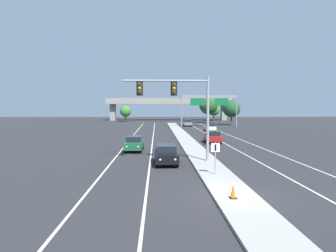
{
  "coord_description": "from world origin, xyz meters",
  "views": [
    {
      "loc": [
        -4.11,
        -16.37,
        4.78
      ],
      "look_at": [
        -3.2,
        9.38,
        3.2
      ],
      "focal_mm": 33.95,
      "sensor_mm": 36.0,
      "label": 1
    }
  ],
  "objects_px": {
    "car_receding_grey": "(187,123)",
    "traffic_cone_median_nose": "(233,191)",
    "car_oncoming_green": "(134,143)",
    "tree_far_right_a": "(214,110)",
    "car_receding_red": "(213,137)",
    "car_oncoming_black": "(166,154)",
    "highway_sign_gantry": "(209,101)",
    "tree_far_right_c": "(232,109)",
    "tree_far_right_b": "(209,105)",
    "car_receding_white": "(210,127)",
    "tree_far_left_c": "(125,111)",
    "median_sign_post": "(215,154)",
    "overhead_signal_mast": "(181,100)"
  },
  "relations": [
    {
      "from": "car_receding_grey",
      "to": "traffic_cone_median_nose",
      "type": "relative_size",
      "value": 6.05
    },
    {
      "from": "car_oncoming_green",
      "to": "tree_far_right_a",
      "type": "relative_size",
      "value": 0.81
    },
    {
      "from": "car_oncoming_green",
      "to": "car_receding_red",
      "type": "relative_size",
      "value": 1.0
    },
    {
      "from": "car_oncoming_black",
      "to": "highway_sign_gantry",
      "type": "height_order",
      "value": "highway_sign_gantry"
    },
    {
      "from": "tree_far_right_a",
      "to": "tree_far_right_c",
      "type": "bearing_deg",
      "value": -89.08
    },
    {
      "from": "highway_sign_gantry",
      "to": "tree_far_right_b",
      "type": "xyz_separation_m",
      "value": [
        2.88,
        18.54,
        -0.95
      ]
    },
    {
      "from": "car_receding_white",
      "to": "traffic_cone_median_nose",
      "type": "bearing_deg",
      "value": -98.11
    },
    {
      "from": "tree_far_right_c",
      "to": "tree_far_left_c",
      "type": "relative_size",
      "value": 1.28
    },
    {
      "from": "tree_far_right_c",
      "to": "car_receding_white",
      "type": "bearing_deg",
      "value": -113.52
    },
    {
      "from": "median_sign_post",
      "to": "car_receding_white",
      "type": "distance_m",
      "value": 39.9
    },
    {
      "from": "car_oncoming_green",
      "to": "traffic_cone_median_nose",
      "type": "xyz_separation_m",
      "value": [
        6.28,
        -18.53,
        -0.31
      ]
    },
    {
      "from": "car_receding_grey",
      "to": "car_receding_red",
      "type": "bearing_deg",
      "value": -90.17
    },
    {
      "from": "car_oncoming_black",
      "to": "car_receding_red",
      "type": "bearing_deg",
      "value": 66.46
    },
    {
      "from": "car_receding_red",
      "to": "traffic_cone_median_nose",
      "type": "bearing_deg",
      "value": -97.71
    },
    {
      "from": "car_receding_red",
      "to": "car_oncoming_green",
      "type": "bearing_deg",
      "value": -143.7
    },
    {
      "from": "car_oncoming_black",
      "to": "highway_sign_gantry",
      "type": "bearing_deg",
      "value": 76.46
    },
    {
      "from": "car_receding_white",
      "to": "highway_sign_gantry",
      "type": "height_order",
      "value": "highway_sign_gantry"
    },
    {
      "from": "median_sign_post",
      "to": "tree_far_right_b",
      "type": "xyz_separation_m",
      "value": [
        11.22,
        71.46,
        3.63
      ]
    },
    {
      "from": "median_sign_post",
      "to": "tree_far_right_b",
      "type": "relative_size",
      "value": 0.28
    },
    {
      "from": "traffic_cone_median_nose",
      "to": "tree_far_left_c",
      "type": "distance_m",
      "value": 84.75
    },
    {
      "from": "car_receding_grey",
      "to": "tree_far_right_a",
      "type": "bearing_deg",
      "value": 67.75
    },
    {
      "from": "car_oncoming_black",
      "to": "tree_far_right_a",
      "type": "height_order",
      "value": "tree_far_right_a"
    },
    {
      "from": "car_receding_grey",
      "to": "tree_far_right_a",
      "type": "xyz_separation_m",
      "value": [
        11.54,
        28.19,
        2.81
      ]
    },
    {
      "from": "median_sign_post",
      "to": "overhead_signal_mast",
      "type": "bearing_deg",
      "value": 109.55
    },
    {
      "from": "tree_far_right_b",
      "to": "tree_far_right_c",
      "type": "bearing_deg",
      "value": -69.67
    },
    {
      "from": "car_oncoming_green",
      "to": "tree_far_left_c",
      "type": "relative_size",
      "value": 0.89
    },
    {
      "from": "car_receding_white",
      "to": "tree_far_left_c",
      "type": "height_order",
      "value": "tree_far_left_c"
    },
    {
      "from": "median_sign_post",
      "to": "car_oncoming_green",
      "type": "height_order",
      "value": "median_sign_post"
    },
    {
      "from": "overhead_signal_mast",
      "to": "traffic_cone_median_nose",
      "type": "bearing_deg",
      "value": -80.76
    },
    {
      "from": "car_receding_grey",
      "to": "highway_sign_gantry",
      "type": "bearing_deg",
      "value": -28.17
    },
    {
      "from": "car_oncoming_green",
      "to": "median_sign_post",
      "type": "bearing_deg",
      "value": -63.49
    },
    {
      "from": "traffic_cone_median_nose",
      "to": "tree_far_left_c",
      "type": "xyz_separation_m",
      "value": [
        -13.62,
        83.6,
        2.79
      ]
    },
    {
      "from": "car_oncoming_green",
      "to": "car_receding_white",
      "type": "distance_m",
      "value": 29.41
    },
    {
      "from": "tree_far_right_a",
      "to": "tree_far_right_c",
      "type": "distance_m",
      "value": 23.48
    },
    {
      "from": "median_sign_post",
      "to": "car_receding_grey",
      "type": "bearing_deg",
      "value": 86.44
    },
    {
      "from": "overhead_signal_mast",
      "to": "highway_sign_gantry",
      "type": "xyz_separation_m",
      "value": [
        10.27,
        47.45,
        0.85
      ]
    },
    {
      "from": "tree_far_left_c",
      "to": "tree_far_right_c",
      "type": "bearing_deg",
      "value": -31.26
    },
    {
      "from": "tree_far_right_a",
      "to": "tree_far_right_c",
      "type": "xyz_separation_m",
      "value": [
        0.38,
        -23.47,
        0.6
      ]
    },
    {
      "from": "tree_far_left_c",
      "to": "car_oncoming_green",
      "type": "bearing_deg",
      "value": -83.57
    },
    {
      "from": "median_sign_post",
      "to": "tree_far_right_b",
      "type": "bearing_deg",
      "value": 81.08
    },
    {
      "from": "car_receding_white",
      "to": "traffic_cone_median_nose",
      "type": "distance_m",
      "value": 45.51
    },
    {
      "from": "car_receding_red",
      "to": "car_receding_white",
      "type": "bearing_deg",
      "value": 81.38
    },
    {
      "from": "car_receding_red",
      "to": "tree_far_right_b",
      "type": "distance_m",
      "value": 52.21
    },
    {
      "from": "car_receding_white",
      "to": "tree_far_right_a",
      "type": "relative_size",
      "value": 0.81
    },
    {
      "from": "median_sign_post",
      "to": "tree_far_right_a",
      "type": "xyz_separation_m",
      "value": [
        14.99,
        83.73,
        2.05
      ]
    },
    {
      "from": "car_receding_grey",
      "to": "highway_sign_gantry",
      "type": "xyz_separation_m",
      "value": [
        4.88,
        -2.61,
        5.34
      ]
    },
    {
      "from": "car_receding_white",
      "to": "tree_far_right_a",
      "type": "bearing_deg",
      "value": 78.89
    },
    {
      "from": "car_oncoming_green",
      "to": "tree_far_right_b",
      "type": "distance_m",
      "value": 61.36
    },
    {
      "from": "car_oncoming_black",
      "to": "car_oncoming_green",
      "type": "distance_m",
      "value": 8.52
    },
    {
      "from": "tree_far_right_a",
      "to": "median_sign_post",
      "type": "bearing_deg",
      "value": -100.15
    }
  ]
}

